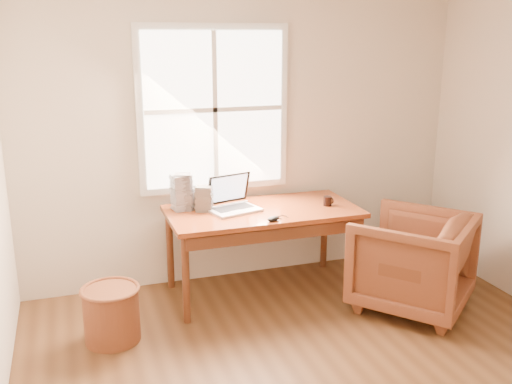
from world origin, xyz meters
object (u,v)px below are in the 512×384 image
at_px(armchair, 412,261).
at_px(laptop, 234,193).
at_px(cd_stack_a, 182,192).
at_px(desk, 263,211).
at_px(wicker_stool, 112,315).
at_px(coffee_mug, 327,201).

distance_m(armchair, laptop, 1.55).
distance_m(armchair, cd_stack_a, 1.97).
height_order(desk, wicker_stool, desk).
relative_size(desk, armchair, 1.84).
bearing_deg(desk, coffee_mug, -7.87).
bearing_deg(laptop, cd_stack_a, 139.56).
bearing_deg(desk, laptop, 175.50).
height_order(wicker_stool, coffee_mug, coffee_mug).
bearing_deg(armchair, desk, -71.91).
bearing_deg(coffee_mug, desk, 170.02).
distance_m(coffee_mug, cd_stack_a, 1.24).
bearing_deg(armchair, wicker_stool, -45.40).
relative_size(desk, laptop, 3.70).
relative_size(wicker_stool, coffee_mug, 4.95).
height_order(armchair, wicker_stool, armchair).
bearing_deg(desk, cd_stack_a, 162.39).
bearing_deg(laptop, armchair, -43.10).
bearing_deg(cd_stack_a, armchair, -26.87).
xyz_separation_m(armchair, coffee_mug, (-0.49, 0.58, 0.39)).
relative_size(wicker_stool, cd_stack_a, 1.32).
relative_size(armchair, wicker_stool, 2.17).
relative_size(desk, cd_stack_a, 5.28).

